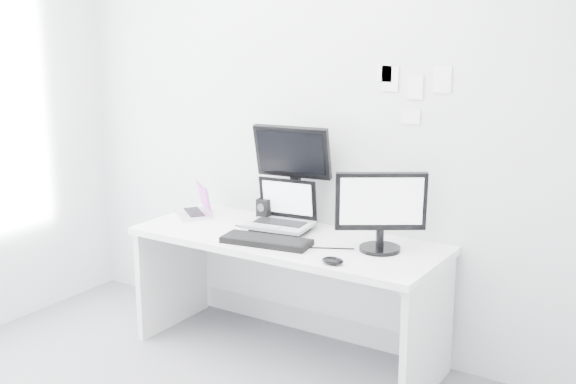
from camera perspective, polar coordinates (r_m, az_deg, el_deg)
The scene contains 14 objects.
back_wall at distance 4.35m, azimuth 2.40°, elevation 5.48°, with size 3.60×3.60×0.00m, color silver.
desk at distance 4.32m, azimuth -0.08°, elevation -8.14°, with size 1.80×0.70×0.73m, color white.
macbook at distance 4.66m, azimuth -7.44°, elevation -0.53°, with size 0.28×0.21×0.21m, color silver.
speaker at distance 4.44m, azimuth -1.81°, elevation -1.49°, with size 0.08×0.08×0.15m, color black.
dell_laptop at distance 4.26m, azimuth -0.70°, elevation -1.11°, with size 0.36×0.28×0.30m, color #9FA1A6.
rear_monitor at distance 4.34m, azimuth 0.43°, elevation 1.35°, with size 0.46×0.17×0.63m, color black.
samsung_monitor at distance 3.93m, azimuth 7.20°, elevation -1.44°, with size 0.48×0.22×0.44m, color black.
keyboard at distance 4.07m, azimuth -1.68°, elevation -3.82°, with size 0.50×0.18×0.03m, color black.
mouse at distance 3.75m, azimuth 3.47°, elevation -5.32°, with size 0.12×0.07×0.04m, color black.
wall_note_0 at distance 4.11m, azimuth 7.89°, elevation 8.68°, with size 0.10×0.00×0.14m, color white.
wall_note_1 at distance 4.06m, azimuth 9.82°, elevation 7.98°, with size 0.09×0.00×0.13m, color white.
wall_note_2 at distance 4.00m, azimuth 11.85°, elevation 8.53°, with size 0.10×0.00×0.14m, color white.
wall_note_3 at distance 4.08m, azimuth 9.47°, elevation 5.76°, with size 0.11×0.00×0.08m, color white.
wall_note_4 at distance 4.12m, azimuth 7.47°, elevation 9.10°, with size 0.09×0.00×0.10m, color white.
Camera 1 is at (2.16, -2.13, 1.96)m, focal length 45.96 mm.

